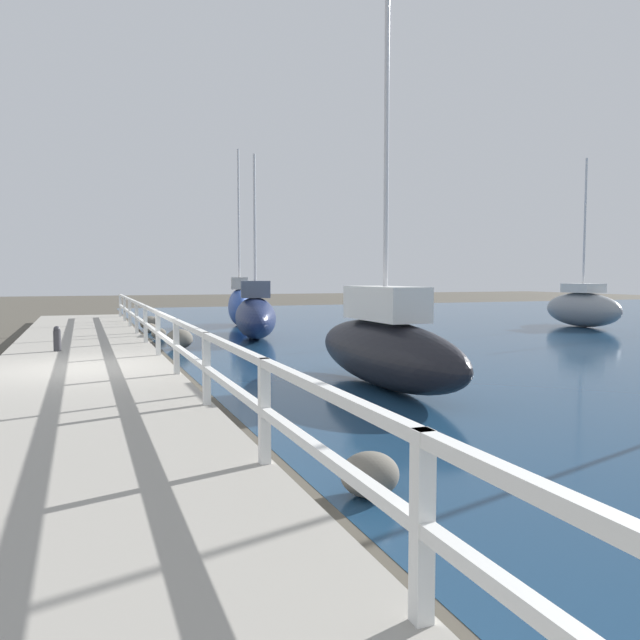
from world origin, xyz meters
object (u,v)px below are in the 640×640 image
at_px(sailboat_black, 385,346).
at_px(sailboat_blue, 239,305).
at_px(mooring_bollard, 57,338).
at_px(sailboat_navy, 255,315).
at_px(sailboat_gray, 582,308).

relative_size(sailboat_black, sailboat_blue, 1.08).
xyz_separation_m(sailboat_black, sailboat_blue, (1.00, 15.72, 0.10)).
relative_size(mooring_bollard, sailboat_navy, 0.10).
bearing_deg(sailboat_blue, sailboat_navy, -87.11).
relative_size(sailboat_gray, sailboat_navy, 1.12).
relative_size(mooring_bollard, sailboat_gray, 0.09).
xyz_separation_m(sailboat_black, sailboat_navy, (0.21, 10.17, -0.00)).
height_order(mooring_bollard, sailboat_navy, sailboat_navy).
xyz_separation_m(sailboat_black, sailboat_gray, (14.17, 9.85, 0.02)).
bearing_deg(mooring_bollard, sailboat_gray, 11.71).
bearing_deg(sailboat_navy, sailboat_gray, 11.52).
relative_size(sailboat_black, sailboat_gray, 1.16).
relative_size(sailboat_blue, sailboat_navy, 1.20).
distance_m(mooring_bollard, sailboat_black, 8.19).
bearing_deg(sailboat_navy, mooring_bollard, -130.88).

